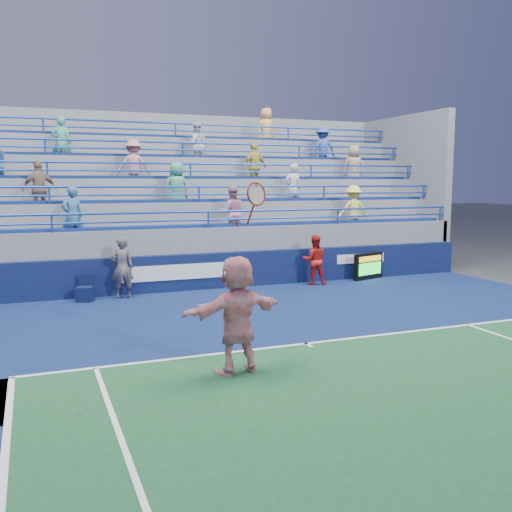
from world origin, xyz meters
name	(u,v)px	position (x,y,z in m)	size (l,w,h in m)	color
ground	(306,345)	(0.00, 0.00, 0.00)	(120.00, 120.00, 0.00)	#333538
sponsor_wall	(211,271)	(0.00, 6.50, 0.55)	(18.00, 0.32, 1.10)	#0B133C
bleacher_stand	(180,229)	(0.00, 10.27, 1.55)	(18.00, 5.60, 6.13)	slate
serve_speed_board	(368,266)	(5.39, 6.16, 0.45)	(1.27, 0.51, 0.89)	black
judge_chair	(85,293)	(-3.75, 5.93, 0.24)	(0.54, 0.56, 0.75)	#0C163A
tennis_player	(237,314)	(-1.86, -1.09, 1.02)	(1.97, 0.98, 3.26)	white
line_judge	(122,268)	(-2.73, 6.00, 0.87)	(0.64, 0.42, 1.75)	#15193B
ball_girl	(314,260)	(3.26, 5.96, 0.79)	(0.77, 0.60, 1.58)	red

